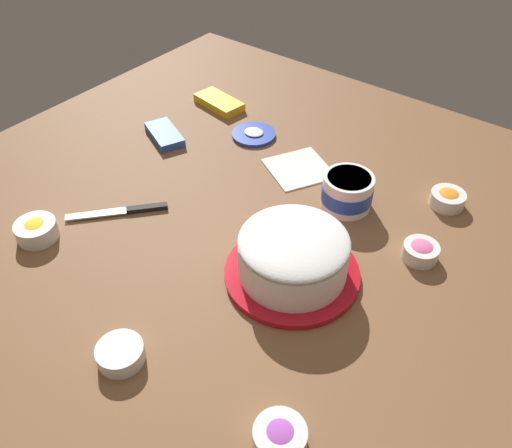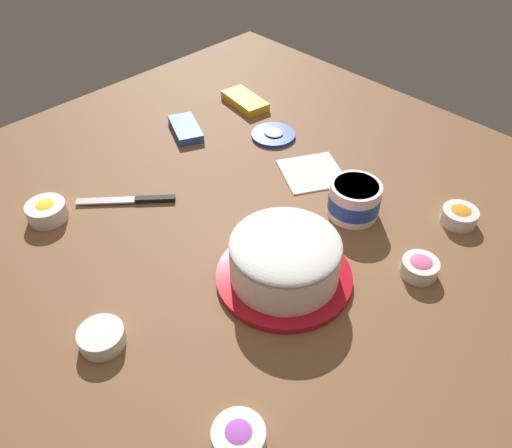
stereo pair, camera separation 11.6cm
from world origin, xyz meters
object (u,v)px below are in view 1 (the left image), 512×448
(frosting_tub_lid, at_px, (254,134))
(sprinkle_bowl_rainbow, at_px, (280,436))
(candy_box_upper, at_px, (165,135))
(paper_napkin, at_px, (299,168))
(sprinkle_bowl_orange, at_px, (448,198))
(sprinkle_bowl_blue, at_px, (120,353))
(sprinkle_bowl_pink, at_px, (421,251))
(candy_box_lower, at_px, (219,103))
(sprinkle_bowl_yellow, at_px, (36,230))
(frosted_cake, at_px, (293,257))
(frosting_tub, at_px, (347,191))
(spreading_knife, at_px, (126,211))

(frosting_tub_lid, distance_m, sprinkle_bowl_rainbow, 0.89)
(candy_box_upper, distance_m, paper_napkin, 0.40)
(sprinkle_bowl_orange, bearing_deg, paper_napkin, 14.88)
(sprinkle_bowl_blue, bearing_deg, sprinkle_bowl_pink, -119.06)
(candy_box_lower, bearing_deg, frosting_tub_lid, 169.18)
(sprinkle_bowl_pink, xyz_separation_m, candy_box_lower, (0.76, -0.23, -0.01))
(sprinkle_bowl_yellow, relative_size, sprinkle_bowl_orange, 1.11)
(candy_box_upper, bearing_deg, paper_napkin, -139.88)
(sprinkle_bowl_blue, distance_m, sprinkle_bowl_rainbow, 0.32)
(frosted_cake, relative_size, paper_napkin, 1.87)
(sprinkle_bowl_orange, distance_m, sprinkle_bowl_rainbow, 0.72)
(sprinkle_bowl_pink, bearing_deg, candy_box_lower, -16.84)
(frosted_cake, bearing_deg, candy_box_upper, -20.01)
(frosting_tub_lid, relative_size, sprinkle_bowl_rainbow, 1.44)
(sprinkle_bowl_pink, distance_m, candy_box_lower, 0.80)
(sprinkle_bowl_rainbow, bearing_deg, candy_box_lower, -44.27)
(candy_box_lower, height_order, paper_napkin, candy_box_lower)
(sprinkle_bowl_orange, bearing_deg, frosting_tub_lid, 4.35)
(frosting_tub, distance_m, frosting_tub_lid, 0.38)
(spreading_knife, xyz_separation_m, candy_box_upper, (0.16, -0.28, 0.01))
(sprinkle_bowl_yellow, relative_size, candy_box_upper, 0.65)
(sprinkle_bowl_rainbow, xyz_separation_m, candy_box_upper, (0.77, -0.51, -0.01))
(sprinkle_bowl_orange, height_order, candy_box_upper, sprinkle_bowl_orange)
(frosted_cake, height_order, candy_box_lower, frosted_cake)
(frosting_tub_lid, bearing_deg, spreading_knife, 85.68)
(frosting_tub_lid, height_order, sprinkle_bowl_pink, sprinkle_bowl_pink)
(frosted_cake, bearing_deg, paper_napkin, -57.98)
(spreading_knife, xyz_separation_m, paper_napkin, (-0.22, -0.39, -0.00))
(frosting_tub_lid, bearing_deg, sprinkle_bowl_yellow, 78.61)
(frosting_tub_lid, distance_m, candy_box_lower, 0.20)
(frosted_cake, distance_m, paper_napkin, 0.38)
(sprinkle_bowl_pink, distance_m, paper_napkin, 0.40)
(frosting_tub_lid, xyz_separation_m, spreading_knife, (0.03, 0.45, -0.00))
(sprinkle_bowl_yellow, distance_m, sprinkle_bowl_blue, 0.40)
(frosting_tub_lid, xyz_separation_m, sprinkle_bowl_orange, (-0.55, -0.04, 0.01))
(frosting_tub, relative_size, paper_napkin, 0.80)
(sprinkle_bowl_blue, bearing_deg, candy_box_upper, -51.09)
(frosted_cake, relative_size, sprinkle_bowl_blue, 3.28)
(sprinkle_bowl_blue, height_order, sprinkle_bowl_pink, sprinkle_bowl_pink)
(spreading_knife, distance_m, sprinkle_bowl_rainbow, 0.65)
(frosted_cake, distance_m, sprinkle_bowl_yellow, 0.57)
(sprinkle_bowl_rainbow, height_order, paper_napkin, sprinkle_bowl_rainbow)
(spreading_knife, relative_size, candy_box_lower, 1.22)
(frosting_tub_lid, height_order, spreading_knife, frosting_tub_lid)
(frosting_tub_lid, bearing_deg, frosted_cake, 136.26)
(spreading_knife, bearing_deg, sprinkle_bowl_yellow, 62.62)
(sprinkle_bowl_rainbow, bearing_deg, sprinkle_bowl_pink, -89.93)
(frosted_cake, relative_size, spreading_knife, 1.48)
(frosting_tub, bearing_deg, sprinkle_bowl_orange, -141.93)
(sprinkle_bowl_orange, xyz_separation_m, candy_box_lower, (0.74, -0.03, -0.01))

